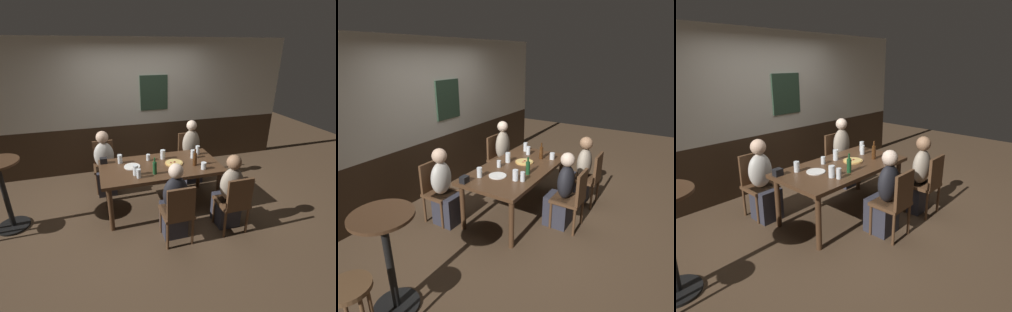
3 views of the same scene
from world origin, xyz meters
The scene contains 24 objects.
ground_plane centered at (0.00, 0.00, 0.00)m, with size 12.00×12.00×0.00m, color #4C3826.
wall_back centered at (0.00, 1.65, 1.30)m, with size 6.40×0.13×2.60m.
dining_table centered at (0.00, 0.00, 0.67)m, with size 1.84×0.94×0.74m.
chair_mid_near centered at (0.00, -0.89, 0.50)m, with size 0.40×0.40×0.88m.
chair_left_far centered at (-0.81, 0.89, 0.50)m, with size 0.40×0.40×0.88m.
chair_right_far centered at (0.81, 0.89, 0.50)m, with size 0.40×0.40×0.88m.
chair_right_near centered at (0.81, -0.89, 0.50)m, with size 0.40×0.40×0.88m.
person_mid_near centered at (0.00, -0.72, 0.47)m, with size 0.34×0.37×1.11m.
person_left_far centered at (-0.81, 0.73, 0.48)m, with size 0.34×0.37×1.13m.
person_right_far centered at (0.81, 0.73, 0.50)m, with size 0.34×0.37×1.19m.
person_right_near centered at (0.81, -0.73, 0.48)m, with size 0.34×0.37×1.13m.
pizza centered at (0.22, 0.00, 0.75)m, with size 0.28×0.28×0.03m.
highball_clear centered at (0.58, 0.12, 0.80)m, with size 0.07×0.07×0.14m.
pint_glass_pale centered at (0.59, -0.31, 0.79)m, with size 0.08×0.08×0.11m.
tumbler_short centered at (-0.39, -0.31, 0.80)m, with size 0.06×0.06×0.13m.
tumbler_water centered at (-0.14, 0.24, 0.78)m, with size 0.06×0.06×0.10m.
pint_glass_amber centered at (-0.59, 0.26, 0.80)m, with size 0.07×0.07×0.14m.
beer_glass_tall centered at (0.10, 0.23, 0.81)m, with size 0.08×0.08×0.15m.
pint_glass_stout centered at (0.72, 0.25, 0.80)m, with size 0.07×0.07×0.15m.
beer_glass_half centered at (-0.42, -0.21, 0.80)m, with size 0.08×0.08×0.15m.
beer_bottle_green centered at (-0.15, -0.26, 0.84)m, with size 0.06×0.06×0.25m.
beer_bottle_brown centered at (0.51, -0.15, 0.85)m, with size 0.06×0.06×0.27m.
plate_white_large centered at (-0.43, 0.07, 0.75)m, with size 0.25×0.25×0.01m, color white.
condiment_caddy centered at (-0.84, 0.32, 0.79)m, with size 0.11×0.09×0.09m, color black.
Camera 3 is at (-2.86, -2.66, 2.11)m, focal length 32.17 mm.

